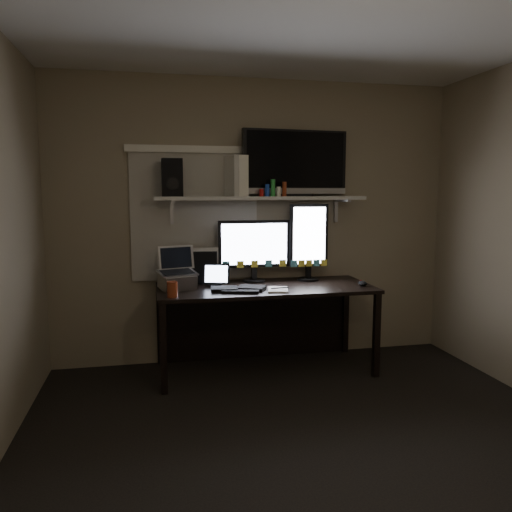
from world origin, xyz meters
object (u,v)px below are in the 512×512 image
object	(u,v)px
cup	(172,289)
tv	(295,163)
mouse	(362,283)
tablet	(216,275)
laptop	(177,269)
desk	(262,304)
game_console	(236,176)
keyboard	(238,288)
monitor_portrait	(309,242)
speaker	(172,178)
monitor_landscape	(254,250)

from	to	relation	value
cup	tv	distance (m)	1.56
mouse	tablet	size ratio (longest dim) A/B	0.51
laptop	cup	distance (m)	0.32
desk	tv	xyz separation A→B (m)	(0.32, 0.12, 1.21)
laptop	game_console	distance (m)	0.93
keyboard	tv	bearing A→B (deg)	48.17
mouse	cup	xyz separation A→B (m)	(-1.59, -0.13, 0.04)
tablet	game_console	bearing A→B (deg)	51.10
monitor_portrait	keyboard	world-z (taller)	monitor_portrait
monitor_portrait	mouse	world-z (taller)	monitor_portrait
speaker	game_console	bearing A→B (deg)	-1.47
keyboard	tablet	xyz separation A→B (m)	(-0.15, 0.18, 0.08)
monitor_landscape	cup	distance (m)	0.92
speaker	mouse	bearing A→B (deg)	-13.29
monitor_landscape	keyboard	size ratio (longest dim) A/B	1.42
desk	monitor_portrait	distance (m)	0.69
desk	laptop	distance (m)	0.81
keyboard	speaker	xyz separation A→B (m)	(-0.49, 0.33, 0.89)
monitor_landscape	tv	distance (m)	0.84
speaker	monitor_portrait	bearing A→B (deg)	-0.57
tablet	keyboard	bearing A→B (deg)	-33.58
cup	tv	xyz separation A→B (m)	(1.10, 0.52, 0.98)
monitor_portrait	laptop	distance (m)	1.20
cup	tablet	bearing A→B (deg)	41.80
desk	cup	distance (m)	0.91
mouse	speaker	xyz separation A→B (m)	(-1.56, 0.37, 0.88)
laptop	monitor_landscape	bearing A→B (deg)	1.26
laptop	tv	bearing A→B (deg)	-4.43
mouse	tablet	xyz separation A→B (m)	(-1.22, 0.21, 0.08)
monitor_portrait	keyboard	bearing A→B (deg)	-154.97
monitor_portrait	cup	bearing A→B (deg)	-158.40
desk	keyboard	size ratio (longest dim) A/B	4.03
monitor_portrait	game_console	xyz separation A→B (m)	(-0.65, -0.00, 0.57)
monitor_landscape	speaker	xyz separation A→B (m)	(-0.70, -0.02, 0.63)
monitor_landscape	tablet	world-z (taller)	monitor_landscape
desk	speaker	size ratio (longest dim) A/B	5.83
desk	monitor_landscape	size ratio (longest dim) A/B	2.83
monitor_portrait	game_console	bearing A→B (deg)	-179.55
monitor_portrait	speaker	world-z (taller)	speaker
mouse	game_console	world-z (taller)	game_console
keyboard	mouse	bearing A→B (deg)	14.42
monitor_portrait	cup	distance (m)	1.35
cup	tv	world-z (taller)	tv
monitor_landscape	keyboard	distance (m)	0.49
mouse	laptop	distance (m)	1.56
cup	game_console	xyz separation A→B (m)	(0.57, 0.48, 0.86)
keyboard	game_console	distance (m)	0.96
tv	game_console	xyz separation A→B (m)	(-0.53, -0.04, -0.12)
tablet	game_console	world-z (taller)	game_console
keyboard	laptop	bearing A→B (deg)	-179.54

